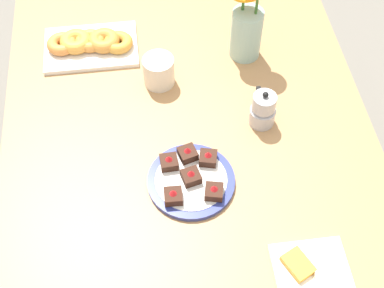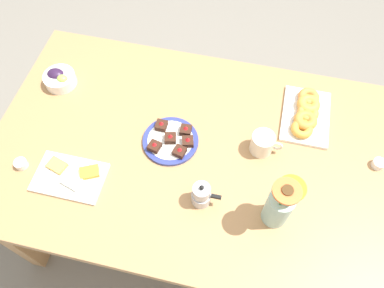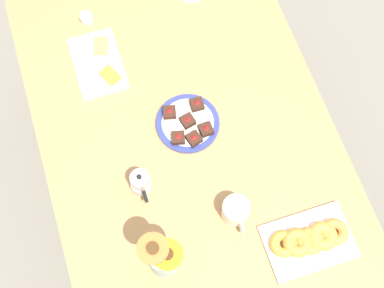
# 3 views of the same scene
# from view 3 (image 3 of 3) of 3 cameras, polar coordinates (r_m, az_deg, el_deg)

# --- Properties ---
(ground_plane) EXTENTS (6.00, 6.00, 0.00)m
(ground_plane) POSITION_cam_3_polar(r_m,az_deg,el_deg) (2.54, 0.00, -6.37)
(ground_plane) COLOR slate
(dining_table) EXTENTS (1.60, 1.00, 0.74)m
(dining_table) POSITION_cam_3_polar(r_m,az_deg,el_deg) (1.91, 0.00, -1.36)
(dining_table) COLOR #A87A4C
(dining_table) RESTS_ON ground_plane
(coffee_mug) EXTENTS (0.12, 0.09, 0.09)m
(coffee_mug) POSITION_cam_3_polar(r_m,az_deg,el_deg) (1.73, 4.70, -7.12)
(coffee_mug) COLOR silver
(coffee_mug) RESTS_ON dining_table
(cheese_platter) EXTENTS (0.26, 0.17, 0.03)m
(cheese_platter) POSITION_cam_3_polar(r_m,az_deg,el_deg) (1.99, -9.94, 8.46)
(cheese_platter) COLOR white
(cheese_platter) RESTS_ON dining_table
(croissant_platter) EXTENTS (0.19, 0.28, 0.05)m
(croissant_platter) POSITION_cam_3_polar(r_m,az_deg,el_deg) (1.76, 12.43, -9.97)
(croissant_platter) COLOR white
(croissant_platter) RESTS_ON dining_table
(jam_cup_berry) EXTENTS (0.05, 0.05, 0.03)m
(jam_cup_berry) POSITION_cam_3_polar(r_m,az_deg,el_deg) (2.10, -11.20, 13.09)
(jam_cup_berry) COLOR white
(jam_cup_berry) RESTS_ON dining_table
(dessert_plate) EXTENTS (0.22, 0.22, 0.05)m
(dessert_plate) POSITION_cam_3_polar(r_m,az_deg,el_deg) (1.86, -0.44, 2.23)
(dessert_plate) COLOR navy
(dessert_plate) RESTS_ON dining_table
(flower_vase) EXTENTS (0.11, 0.12, 0.27)m
(flower_vase) POSITION_cam_3_polar(r_m,az_deg,el_deg) (1.64, -3.10, -12.10)
(flower_vase) COLOR #99C1B7
(flower_vase) RESTS_ON dining_table
(moka_pot) EXTENTS (0.11, 0.07, 0.12)m
(moka_pot) POSITION_cam_3_polar(r_m,az_deg,el_deg) (1.75, -5.47, -4.14)
(moka_pot) COLOR #B7B7BC
(moka_pot) RESTS_ON dining_table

